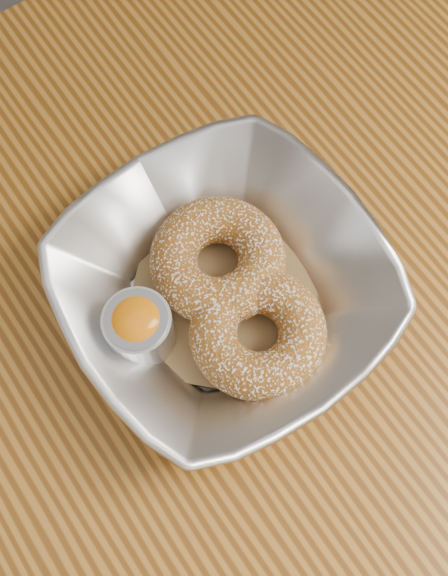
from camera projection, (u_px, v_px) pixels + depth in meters
ground_plane at (208, 473)px, 1.22m from camera, size 4.00×4.00×0.00m
table at (192, 408)px, 0.61m from camera, size 1.20×0.80×0.75m
serving_bowl at (224, 288)px, 0.51m from camera, size 0.24×0.24×0.06m
parchment at (224, 297)px, 0.53m from camera, size 0.21×0.21×0.00m
donut_back at (218, 260)px, 0.52m from camera, size 0.13×0.13×0.04m
donut_front at (258, 333)px, 0.50m from camera, size 0.14×0.14×0.04m
ramekin at (139, 327)px, 0.49m from camera, size 0.05×0.05×0.05m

